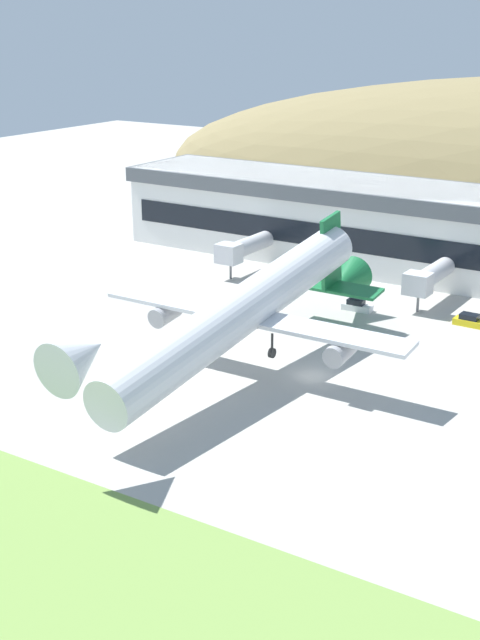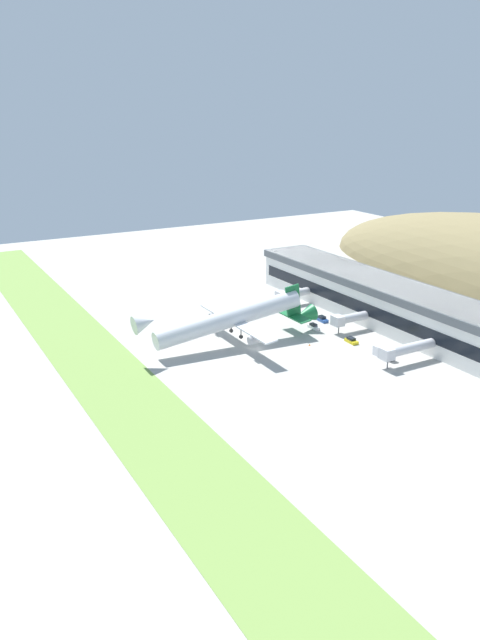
{
  "view_description": "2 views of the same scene",
  "coord_description": "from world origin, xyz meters",
  "px_view_note": "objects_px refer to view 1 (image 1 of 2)",
  "views": [
    {
      "loc": [
        41.75,
        -79.93,
        37.42
      ],
      "look_at": [
        -6.88,
        -4.2,
        6.38
      ],
      "focal_mm": 50.0,
      "sensor_mm": 36.0,
      "label": 1
    },
    {
      "loc": [
        135.14,
        -81.5,
        62.23
      ],
      "look_at": [
        -2.51,
        -3.92,
        8.22
      ],
      "focal_mm": 35.0,
      "sensor_mm": 36.0,
      "label": 2
    }
  ],
  "objects_px": {
    "service_car_1": "(349,289)",
    "service_car_2": "(357,306)",
    "jetway_0": "(243,248)",
    "service_car_0": "(470,321)",
    "jetway_1": "(428,277)",
    "cargo_airplane": "(245,311)",
    "terminal_building": "(455,230)",
    "traffic_cone_0": "(406,344)"
  },
  "relations": [
    {
      "from": "cargo_airplane",
      "to": "service_car_1",
      "type": "distance_m",
      "value": 34.32
    },
    {
      "from": "service_car_0",
      "to": "service_car_2",
      "type": "xyz_separation_m",
      "value": [
        -14.76,
        -2.24,
        0.0
      ]
    },
    {
      "from": "cargo_airplane",
      "to": "service_car_0",
      "type": "distance_m",
      "value": 33.84
    },
    {
      "from": "jetway_0",
      "to": "service_car_0",
      "type": "xyz_separation_m",
      "value": [
        37.09,
        -4.58,
        -3.37
      ]
    },
    {
      "from": "cargo_airplane",
      "to": "service_car_0",
      "type": "bearing_deg",
      "value": 62.82
    },
    {
      "from": "cargo_airplane",
      "to": "traffic_cone_0",
      "type": "distance_m",
      "value": 22.44
    },
    {
      "from": "jetway_0",
      "to": "traffic_cone_0",
      "type": "bearing_deg",
      "value": -25.77
    },
    {
      "from": "jetway_1",
      "to": "service_car_1",
      "type": "xyz_separation_m",
      "value": [
        -11.17,
        -0.84,
        -3.31
      ]
    },
    {
      "from": "service_car_1",
      "to": "service_car_2",
      "type": "xyz_separation_m",
      "value": [
        4.14,
        -6.19,
        -0.05
      ]
    },
    {
      "from": "terminal_building",
      "to": "jetway_0",
      "type": "distance_m",
      "value": 31.55
    },
    {
      "from": "service_car_0",
      "to": "service_car_2",
      "type": "bearing_deg",
      "value": -171.36
    },
    {
      "from": "jetway_1",
      "to": "cargo_airplane",
      "type": "xyz_separation_m",
      "value": [
        -7.4,
        -34.27,
        3.49
      ]
    },
    {
      "from": "cargo_airplane",
      "to": "service_car_0",
      "type": "xyz_separation_m",
      "value": [
        15.14,
        29.48,
        -6.86
      ]
    },
    {
      "from": "terminal_building",
      "to": "jetway_0",
      "type": "relative_size",
      "value": 8.99
    },
    {
      "from": "jetway_0",
      "to": "cargo_airplane",
      "type": "xyz_separation_m",
      "value": [
        21.96,
        -34.06,
        3.49
      ]
    },
    {
      "from": "cargo_airplane",
      "to": "service_car_0",
      "type": "relative_size",
      "value": 13.13
    },
    {
      "from": "terminal_building",
      "to": "service_car_0",
      "type": "xyz_separation_m",
      "value": [
        9.61,
        -19.73,
        -6.65
      ]
    },
    {
      "from": "jetway_0",
      "to": "traffic_cone_0",
      "type": "xyz_separation_m",
      "value": [
        33.22,
        -16.03,
        -3.71
      ]
    },
    {
      "from": "cargo_airplane",
      "to": "service_car_1",
      "type": "bearing_deg",
      "value": 96.42
    },
    {
      "from": "service_car_2",
      "to": "traffic_cone_0",
      "type": "bearing_deg",
      "value": -40.24
    },
    {
      "from": "jetway_0",
      "to": "service_car_2",
      "type": "distance_m",
      "value": 23.59
    },
    {
      "from": "terminal_building",
      "to": "service_car_1",
      "type": "bearing_deg",
      "value": -120.47
    },
    {
      "from": "terminal_building",
      "to": "service_car_2",
      "type": "height_order",
      "value": "terminal_building"
    },
    {
      "from": "terminal_building",
      "to": "service_car_2",
      "type": "xyz_separation_m",
      "value": [
        -5.15,
        -21.98,
        -6.65
      ]
    },
    {
      "from": "jetway_1",
      "to": "service_car_2",
      "type": "xyz_separation_m",
      "value": [
        -7.03,
        -7.04,
        -3.37
      ]
    },
    {
      "from": "service_car_1",
      "to": "jetway_1",
      "type": "bearing_deg",
      "value": 4.31
    },
    {
      "from": "service_car_1",
      "to": "service_car_0",
      "type": "bearing_deg",
      "value": -11.8
    },
    {
      "from": "jetway_0",
      "to": "service_car_0",
      "type": "height_order",
      "value": "jetway_0"
    },
    {
      "from": "terminal_building",
      "to": "cargo_airplane",
      "type": "bearing_deg",
      "value": -96.41
    },
    {
      "from": "jetway_0",
      "to": "service_car_1",
      "type": "bearing_deg",
      "value": -1.98
    },
    {
      "from": "terminal_building",
      "to": "service_car_2",
      "type": "distance_m",
      "value": 23.53
    },
    {
      "from": "jetway_1",
      "to": "cargo_airplane",
      "type": "relative_size",
      "value": 0.21
    },
    {
      "from": "cargo_airplane",
      "to": "service_car_0",
      "type": "height_order",
      "value": "cargo_airplane"
    },
    {
      "from": "jetway_0",
      "to": "jetway_1",
      "type": "bearing_deg",
      "value": 0.41
    },
    {
      "from": "terminal_building",
      "to": "jetway_1",
      "type": "xyz_separation_m",
      "value": [
        1.88,
        -14.94,
        -3.28
      ]
    },
    {
      "from": "cargo_airplane",
      "to": "service_car_2",
      "type": "xyz_separation_m",
      "value": [
        0.38,
        27.23,
        -6.86
      ]
    },
    {
      "from": "cargo_airplane",
      "to": "traffic_cone_0",
      "type": "relative_size",
      "value": 96.37
    },
    {
      "from": "cargo_airplane",
      "to": "traffic_cone_0",
      "type": "bearing_deg",
      "value": 58.0
    },
    {
      "from": "jetway_1",
      "to": "service_car_2",
      "type": "height_order",
      "value": "jetway_1"
    },
    {
      "from": "jetway_1",
      "to": "traffic_cone_0",
      "type": "relative_size",
      "value": 20.44
    },
    {
      "from": "jetway_1",
      "to": "service_car_0",
      "type": "xyz_separation_m",
      "value": [
        7.74,
        -4.79,
        -3.37
      ]
    },
    {
      "from": "jetway_1",
      "to": "terminal_building",
      "type": "bearing_deg",
      "value": 97.17
    }
  ]
}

